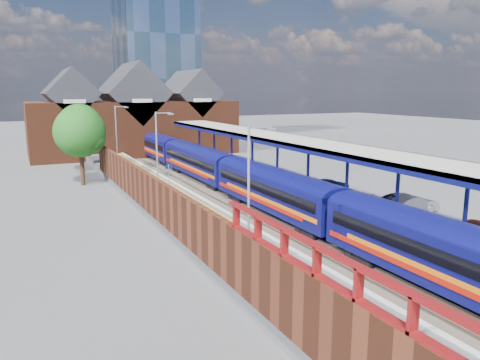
% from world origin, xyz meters
% --- Properties ---
extents(ground, '(240.00, 240.00, 0.00)m').
position_xyz_m(ground, '(0.00, 30.00, 0.00)').
color(ground, '#5B5B5E').
rests_on(ground, ground).
extents(ballast_bed, '(6.00, 76.00, 0.06)m').
position_xyz_m(ballast_bed, '(0.00, 20.00, 0.03)').
color(ballast_bed, '#473D33').
rests_on(ballast_bed, ground).
extents(rails, '(4.51, 76.00, 0.14)m').
position_xyz_m(rails, '(0.00, 20.00, 0.12)').
color(rails, slate).
rests_on(rails, ground).
extents(left_platform, '(5.00, 76.00, 1.00)m').
position_xyz_m(left_platform, '(-5.50, 20.00, 0.50)').
color(left_platform, '#565659').
rests_on(left_platform, ground).
extents(right_platform, '(6.00, 76.00, 1.00)m').
position_xyz_m(right_platform, '(6.00, 20.00, 0.50)').
color(right_platform, '#565659').
rests_on(right_platform, ground).
extents(coping_left, '(0.30, 76.00, 0.05)m').
position_xyz_m(coping_left, '(-3.15, 20.00, 1.02)').
color(coping_left, silver).
rests_on(coping_left, left_platform).
extents(coping_right, '(0.30, 76.00, 0.05)m').
position_xyz_m(coping_right, '(3.15, 20.00, 1.02)').
color(coping_right, silver).
rests_on(coping_right, right_platform).
extents(yellow_line, '(0.14, 76.00, 0.01)m').
position_xyz_m(yellow_line, '(-3.75, 20.00, 1.01)').
color(yellow_line, yellow).
rests_on(yellow_line, left_platform).
extents(train, '(2.87, 65.90, 3.45)m').
position_xyz_m(train, '(1.49, 25.37, 2.12)').
color(train, '#0C0D55').
rests_on(train, ground).
extents(canopy, '(4.50, 52.00, 4.48)m').
position_xyz_m(canopy, '(5.48, 21.95, 5.25)').
color(canopy, '#0F135B').
rests_on(canopy, right_platform).
extents(lamp_post_b, '(1.48, 0.18, 7.00)m').
position_xyz_m(lamp_post_b, '(-6.36, 6.00, 4.99)').
color(lamp_post_b, '#A5A8AA').
rests_on(lamp_post_b, left_platform).
extents(lamp_post_c, '(1.48, 0.18, 7.00)m').
position_xyz_m(lamp_post_c, '(-6.36, 22.00, 4.99)').
color(lamp_post_c, '#A5A8AA').
rests_on(lamp_post_c, left_platform).
extents(lamp_post_d, '(1.48, 0.18, 7.00)m').
position_xyz_m(lamp_post_d, '(-6.36, 38.00, 4.99)').
color(lamp_post_d, '#A5A8AA').
rests_on(lamp_post_d, left_platform).
extents(platform_sign, '(0.55, 0.08, 2.50)m').
position_xyz_m(platform_sign, '(-5.00, 24.00, 2.69)').
color(platform_sign, '#A5A8AA').
rests_on(platform_sign, left_platform).
extents(brick_wall, '(0.35, 50.00, 3.86)m').
position_xyz_m(brick_wall, '(-8.10, 13.54, 2.45)').
color(brick_wall, '#5A2817').
rests_on(brick_wall, left_platform).
extents(station_building, '(30.00, 12.12, 13.78)m').
position_xyz_m(station_building, '(0.00, 58.00, 5.45)').
color(station_building, '#5A2817').
rests_on(station_building, ground).
extents(glass_tower, '(14.20, 14.20, 40.30)m').
position_xyz_m(glass_tower, '(10.00, 80.00, 20.20)').
color(glass_tower, '#435E72').
rests_on(glass_tower, ground).
extents(tree_near, '(5.20, 5.20, 8.10)m').
position_xyz_m(tree_near, '(-10.35, 35.91, 5.35)').
color(tree_near, '#382314').
rests_on(tree_near, ground).
extents(tree_far, '(5.20, 5.20, 8.10)m').
position_xyz_m(tree_far, '(-9.35, 43.91, 5.35)').
color(tree_far, '#382314').
rests_on(tree_far, ground).
extents(parked_car_red, '(3.87, 2.19, 1.24)m').
position_xyz_m(parked_car_red, '(7.56, 4.19, 1.62)').
color(parked_car_red, '#AF2D0E').
rests_on(parked_car_red, right_platform).
extents(parked_car_silver, '(4.44, 1.79, 1.43)m').
position_xyz_m(parked_car_silver, '(8.27, 9.98, 1.72)').
color(parked_car_silver, '#A3A4A8').
rests_on(parked_car_silver, right_platform).
extents(parked_car_dark, '(5.04, 2.50, 1.41)m').
position_xyz_m(parked_car_dark, '(8.33, 10.54, 1.70)').
color(parked_car_dark, black).
rests_on(parked_car_dark, right_platform).
extents(parked_car_blue, '(4.27, 2.62, 1.11)m').
position_xyz_m(parked_car_blue, '(7.73, 18.75, 1.55)').
color(parked_car_blue, navy).
rests_on(parked_car_blue, right_platform).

